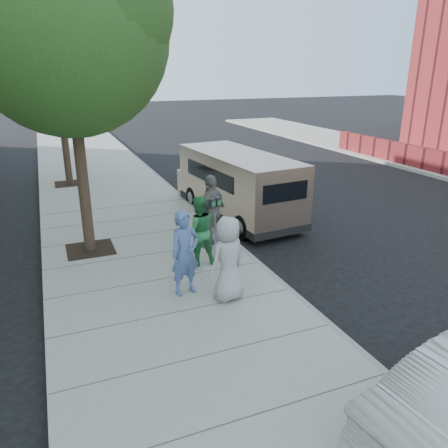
{
  "coord_description": "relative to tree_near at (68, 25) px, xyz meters",
  "views": [
    {
      "loc": [
        -3.07,
        -8.75,
        4.62
      ],
      "look_at": [
        0.7,
        0.44,
        1.1
      ],
      "focal_mm": 35.0,
      "sensor_mm": 36.0,
      "label": 1
    }
  ],
  "objects": [
    {
      "name": "person_green_shirt",
      "position": [
        2.32,
        -1.91,
        -4.54
      ],
      "size": [
        0.9,
        0.74,
        1.7
      ],
      "primitive_type": "imported",
      "rotation": [
        0.0,
        0.0,
        3.02
      ],
      "color": "#2A8241",
      "rests_on": "sidewalk"
    },
    {
      "name": "sidewalk",
      "position": [
        1.25,
        -2.4,
        -5.47
      ],
      "size": [
        5.0,
        60.0,
        0.15
      ],
      "primitive_type": "cube",
      "color": "gray",
      "rests_on": "ground"
    },
    {
      "name": "parking_meter",
      "position": [
        2.82,
        -1.72,
        -4.27
      ],
      "size": [
        0.34,
        0.22,
        1.55
      ],
      "rotation": [
        0.0,
        0.0,
        0.37
      ],
      "color": "gray",
      "rests_on": "sidewalk"
    },
    {
      "name": "van",
      "position": [
        4.81,
        1.47,
        -4.43
      ],
      "size": [
        2.4,
        5.84,
        2.11
      ],
      "rotation": [
        0.0,
        0.0,
        0.09
      ],
      "color": "tan",
      "rests_on": "ground"
    },
    {
      "name": "ground",
      "position": [
        2.25,
        -2.4,
        -5.55
      ],
      "size": [
        120.0,
        120.0,
        0.0
      ],
      "primitive_type": "plane",
      "color": "black",
      "rests_on": "ground"
    },
    {
      "name": "tree_far",
      "position": [
        -0.0,
        7.6,
        -0.66
      ],
      "size": [
        3.92,
        3.8,
        6.49
      ],
      "color": "black",
      "rests_on": "sidewalk"
    },
    {
      "name": "person_gray_shirt",
      "position": [
        2.31,
        -3.76,
        -4.51
      ],
      "size": [
        1.0,
        0.82,
        1.77
      ],
      "primitive_type": "imported",
      "rotation": [
        0.0,
        0.0,
        3.49
      ],
      "color": "#B1B1B4",
      "rests_on": "sidewalk"
    },
    {
      "name": "curb_face",
      "position": [
        3.69,
        -2.4,
        -5.47
      ],
      "size": [
        0.12,
        60.0,
        0.16
      ],
      "primitive_type": "cube",
      "color": "gray",
      "rests_on": "ground"
    },
    {
      "name": "person_striped_polo",
      "position": [
        3.01,
        -0.98,
        -4.42
      ],
      "size": [
        1.19,
        1.08,
        1.95
      ],
      "primitive_type": "imported",
      "rotation": [
        0.0,
        0.0,
        3.81
      ],
      "color": "slate",
      "rests_on": "sidewalk"
    },
    {
      "name": "person_officer",
      "position": [
        1.58,
        -3.2,
        -4.49
      ],
      "size": [
        0.74,
        0.57,
        1.8
      ],
      "primitive_type": "imported",
      "rotation": [
        0.0,
        0.0,
        0.24
      ],
      "color": "#4F6BA8",
      "rests_on": "sidewalk"
    },
    {
      "name": "tree_near",
      "position": [
        0.0,
        0.0,
        0.0
      ],
      "size": [
        4.62,
        4.6,
        7.53
      ],
      "color": "black",
      "rests_on": "sidewalk"
    }
  ]
}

